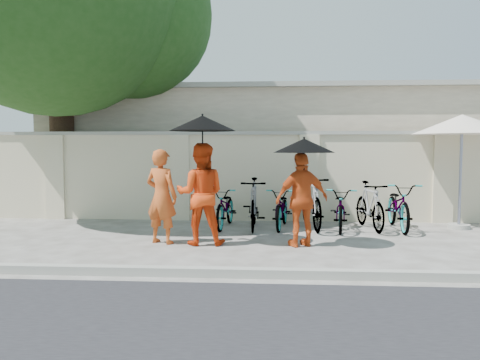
# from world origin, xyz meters

# --- Properties ---
(ground) EXTENTS (80.00, 80.00, 0.00)m
(ground) POSITION_xyz_m (0.00, 0.00, 0.00)
(ground) COLOR #A4A19B
(kerb) EXTENTS (40.00, 0.16, 0.12)m
(kerb) POSITION_xyz_m (0.00, -1.70, 0.06)
(kerb) COLOR gray
(kerb) RESTS_ON ground
(compound_wall) EXTENTS (20.00, 0.30, 2.00)m
(compound_wall) POSITION_xyz_m (1.00, 3.20, 1.00)
(compound_wall) COLOR beige
(compound_wall) RESTS_ON ground
(building_behind) EXTENTS (14.00, 6.00, 3.20)m
(building_behind) POSITION_xyz_m (2.00, 7.00, 1.60)
(building_behind) COLOR beige
(building_behind) RESTS_ON ground
(shade_tree) EXTENTS (6.70, 6.20, 8.20)m
(shade_tree) POSITION_xyz_m (-3.66, 2.97, 5.10)
(shade_tree) COLOR #4F3627
(shade_tree) RESTS_ON ground
(monk_left) EXTENTS (0.72, 0.60, 1.68)m
(monk_left) POSITION_xyz_m (-0.81, 0.40, 0.84)
(monk_left) COLOR #C1501E
(monk_left) RESTS_ON ground
(monk_center) EXTENTS (0.90, 0.72, 1.79)m
(monk_center) POSITION_xyz_m (-0.10, 0.35, 0.89)
(monk_center) COLOR red
(monk_center) RESTS_ON ground
(parasol_center) EXTENTS (1.14, 1.14, 1.24)m
(parasol_center) POSITION_xyz_m (-0.05, 0.27, 2.12)
(parasol_center) COLOR black
(parasol_center) RESTS_ON ground
(monk_right) EXTENTS (1.04, 0.73, 1.63)m
(monk_right) POSITION_xyz_m (1.66, 0.30, 0.82)
(monk_right) COLOR #D04D19
(monk_right) RESTS_ON ground
(parasol_right) EXTENTS (1.04, 1.04, 0.94)m
(parasol_right) POSITION_xyz_m (1.68, 0.22, 1.74)
(parasol_right) COLOR black
(parasol_right) RESTS_ON ground
(patio_umbrella) EXTENTS (2.12, 2.12, 2.39)m
(patio_umbrella) POSITION_xyz_m (5.09, 2.31, 2.16)
(patio_umbrella) COLOR gray
(patio_umbrella) RESTS_ON ground
(bike_0) EXTENTS (0.73, 1.69, 0.86)m
(bike_0) POSITION_xyz_m (0.17, 2.10, 0.43)
(bike_0) COLOR #8B8CA2
(bike_0) RESTS_ON ground
(bike_1) EXTENTS (0.50, 1.78, 1.07)m
(bike_1) POSITION_xyz_m (0.77, 1.96, 0.53)
(bike_1) COLOR #8B8CA2
(bike_1) RESTS_ON ground
(bike_2) EXTENTS (0.78, 1.69, 0.86)m
(bike_2) POSITION_xyz_m (1.37, 2.10, 0.43)
(bike_2) COLOR #8B8CA2
(bike_2) RESTS_ON ground
(bike_3) EXTENTS (0.75, 1.95, 1.14)m
(bike_3) POSITION_xyz_m (1.98, 2.09, 0.57)
(bike_3) COLOR #8B8CA2
(bike_3) RESTS_ON ground
(bike_4) EXTENTS (0.81, 1.75, 0.89)m
(bike_4) POSITION_xyz_m (2.58, 1.97, 0.44)
(bike_4) COLOR #8B8CA2
(bike_4) RESTS_ON ground
(bike_5) EXTENTS (0.69, 1.71, 1.00)m
(bike_5) POSITION_xyz_m (3.18, 2.07, 0.50)
(bike_5) COLOR #8B8CA2
(bike_5) RESTS_ON ground
(bike_6) EXTENTS (0.74, 1.90, 0.98)m
(bike_6) POSITION_xyz_m (3.78, 2.09, 0.49)
(bike_6) COLOR #8B8CA2
(bike_6) RESTS_ON ground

